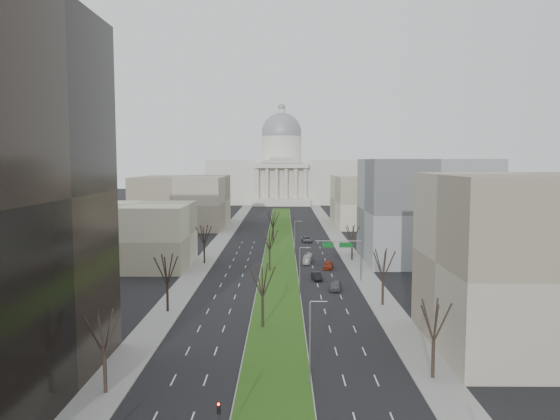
{
  "coord_description": "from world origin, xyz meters",
  "views": [
    {
      "loc": [
        0.89,
        -35.53,
        23.72
      ],
      "look_at": [
        0.1,
        104.26,
        10.95
      ],
      "focal_mm": 35.0,
      "sensor_mm": 36.0,
      "label": 1
    }
  ],
  "objects_px": {
    "car_grey_near": "(336,286)",
    "car_grey_far": "(307,239)",
    "car_red": "(328,265)",
    "box_van": "(308,259)",
    "car_black": "(317,276)"
  },
  "relations": [
    {
      "from": "car_black",
      "to": "car_red",
      "type": "xyz_separation_m",
      "value": [
        3.19,
        11.29,
        -0.01
      ]
    },
    {
      "from": "car_red",
      "to": "box_van",
      "type": "xyz_separation_m",
      "value": [
        -4.15,
        6.77,
        0.23
      ]
    },
    {
      "from": "car_grey_near",
      "to": "car_black",
      "type": "bearing_deg",
      "value": 116.32
    },
    {
      "from": "car_grey_near",
      "to": "car_grey_far",
      "type": "relative_size",
      "value": 0.87
    },
    {
      "from": "car_grey_near",
      "to": "car_grey_far",
      "type": "bearing_deg",
      "value": 100.18
    },
    {
      "from": "car_black",
      "to": "car_red",
      "type": "bearing_deg",
      "value": 67.78
    },
    {
      "from": "car_black",
      "to": "car_grey_far",
      "type": "xyz_separation_m",
      "value": [
        0.24,
        50.45,
        0.04
      ]
    },
    {
      "from": "car_red",
      "to": "car_grey_far",
      "type": "relative_size",
      "value": 0.89
    },
    {
      "from": "car_grey_near",
      "to": "car_red",
      "type": "relative_size",
      "value": 0.98
    },
    {
      "from": "car_red",
      "to": "car_black",
      "type": "bearing_deg",
      "value": -97.15
    },
    {
      "from": "car_red",
      "to": "box_van",
      "type": "height_order",
      "value": "box_van"
    },
    {
      "from": "car_black",
      "to": "car_grey_far",
      "type": "height_order",
      "value": "car_grey_far"
    },
    {
      "from": "car_black",
      "to": "box_van",
      "type": "distance_m",
      "value": 18.09
    },
    {
      "from": "car_grey_near",
      "to": "car_red",
      "type": "height_order",
      "value": "car_grey_near"
    },
    {
      "from": "car_red",
      "to": "car_grey_near",
      "type": "bearing_deg",
      "value": -82.09
    }
  ]
}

